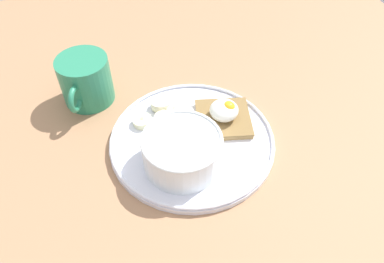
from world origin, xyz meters
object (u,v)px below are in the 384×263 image
(toast_slice, at_px, (223,118))
(banana_slice_front, at_px, (164,118))
(coffee_mug, at_px, (85,80))
(banana_slice_inner, at_px, (160,105))
(banana_slice_right, at_px, (186,114))
(banana_slice_back, at_px, (142,121))
(banana_slice_left, at_px, (174,109))
(oatmeal_bowl, at_px, (182,151))
(poached_egg, at_px, (225,110))

(toast_slice, height_order, banana_slice_front, same)
(toast_slice, bearing_deg, coffee_mug, -28.90)
(toast_slice, relative_size, banana_slice_inner, 2.37)
(banana_slice_front, xyz_separation_m, banana_slice_inner, (0.00, -0.03, 0.00))
(banana_slice_right, height_order, coffee_mug, coffee_mug)
(banana_slice_back, relative_size, banana_slice_inner, 0.97)
(banana_slice_left, height_order, banana_slice_inner, banana_slice_inner)
(toast_slice, height_order, banana_slice_right, banana_slice_right)
(coffee_mug, bearing_deg, banana_slice_right, 148.99)
(oatmeal_bowl, bearing_deg, banana_slice_right, -106.01)
(poached_egg, distance_m, banana_slice_back, 0.15)
(banana_slice_back, bearing_deg, banana_slice_right, 179.50)
(poached_egg, xyz_separation_m, banana_slice_inner, (0.11, -0.06, -0.02))
(toast_slice, relative_size, banana_slice_right, 2.75)
(banana_slice_back, height_order, banana_slice_inner, banana_slice_inner)
(banana_slice_left, bearing_deg, coffee_mug, -28.79)
(poached_egg, height_order, banana_slice_inner, poached_egg)
(poached_egg, bearing_deg, banana_slice_left, -29.04)
(toast_slice, height_order, banana_slice_left, toast_slice)
(oatmeal_bowl, relative_size, coffee_mug, 1.01)
(oatmeal_bowl, height_order, coffee_mug, coffee_mug)
(poached_egg, height_order, banana_slice_left, poached_egg)
(banana_slice_right, bearing_deg, banana_slice_inner, -38.34)
(banana_slice_front, distance_m, coffee_mug, 0.17)
(oatmeal_bowl, height_order, poached_egg, oatmeal_bowl)
(banana_slice_left, bearing_deg, banana_slice_back, 16.48)
(banana_slice_front, xyz_separation_m, banana_slice_right, (-0.04, -0.00, 0.00))
(banana_slice_left, bearing_deg, banana_slice_right, 134.43)
(banana_slice_front, bearing_deg, toast_slice, 166.29)
(banana_slice_left, height_order, banana_slice_right, banana_slice_right)
(banana_slice_front, relative_size, banana_slice_inner, 1.03)
(poached_egg, distance_m, banana_slice_left, 0.10)
(toast_slice, height_order, poached_egg, poached_egg)
(coffee_mug, bearing_deg, banana_slice_front, 141.28)
(poached_egg, xyz_separation_m, banana_slice_left, (0.08, -0.05, -0.02))
(banana_slice_right, relative_size, coffee_mug, 0.31)
(poached_egg, relative_size, banana_slice_front, 1.07)
(banana_slice_right, bearing_deg, coffee_mug, -31.01)
(banana_slice_front, distance_m, banana_slice_back, 0.04)
(banana_slice_left, xyz_separation_m, coffee_mug, (0.15, -0.08, 0.03))
(poached_egg, relative_size, banana_slice_left, 1.76)
(banana_slice_right, bearing_deg, poached_egg, 157.23)
(coffee_mug, bearing_deg, oatmeal_bowl, 124.55)
(banana_slice_front, distance_m, banana_slice_inner, 0.03)
(banana_slice_back, xyz_separation_m, banana_slice_inner, (-0.04, -0.03, 0.00))
(banana_slice_left, bearing_deg, oatmeal_bowl, 84.94)
(banana_slice_back, height_order, coffee_mug, coffee_mug)
(poached_egg, relative_size, coffee_mug, 0.40)
(banana_slice_front, bearing_deg, banana_slice_left, -138.79)
(banana_slice_back, distance_m, banana_slice_right, 0.08)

